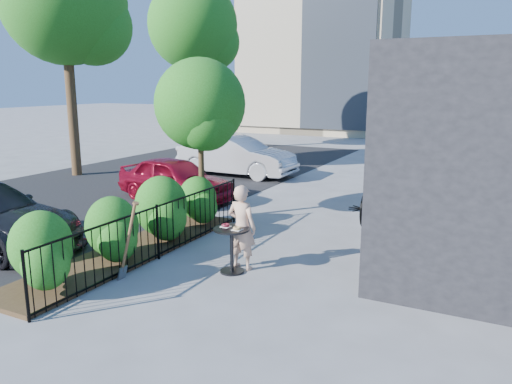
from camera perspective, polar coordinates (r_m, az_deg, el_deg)
The scene contains 13 objects.
ground at distance 9.29m, azimuth -3.62°, elevation -9.06°, with size 120.00×120.00×0.00m, color gray.
fence at distance 9.92m, azimuth -11.17°, elevation -4.45°, with size 0.05×6.05×1.10m.
planting_bed at distance 10.50m, azimuth -14.08°, elevation -6.62°, with size 1.30×6.00×0.08m, color #382616.
shrubs at distance 10.32m, azimuth -13.48°, elevation -3.09°, with size 1.10×5.60×1.24m.
patio_tree at distance 12.19m, azimuth -6.28°, elevation 9.33°, with size 2.20×2.20×3.94m.
street at distance 15.84m, azimuth -20.12°, elevation -0.76°, with size 9.00×30.00×0.01m, color black.
street_tree_near at distance 19.80m, azimuth -21.01°, elevation 18.89°, with size 4.40×4.40×8.28m.
street_tree_far at distance 25.89m, azimuth -7.17°, elevation 17.83°, with size 4.40×4.40×8.28m.
cafe_table at distance 9.06m, azimuth -2.79°, elevation -5.72°, with size 0.66×0.66×0.89m.
woman at distance 9.19m, azimuth -1.62°, elevation -4.04°, with size 0.58×0.38×1.59m, color tan.
shovel at distance 8.91m, azimuth -14.50°, elevation -5.93°, with size 0.50×0.19×1.48m.
car_red at distance 14.85m, azimuth -9.23°, elevation 1.50°, with size 1.51×3.75×1.28m, color maroon.
car_silver at distance 18.65m, azimuth -2.26°, elevation 4.14°, with size 1.56×4.48×1.48m, color #BBBBC1.
Camera 1 is at (4.44, -7.42, 3.38)m, focal length 35.00 mm.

